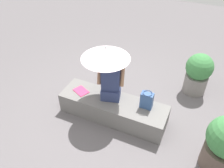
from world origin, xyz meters
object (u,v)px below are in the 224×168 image
Objects in this scene: parasol at (106,53)px; handbag_black at (147,100)px; planter_near at (198,73)px; person_seated at (111,81)px; magazine at (81,91)px.

handbag_black is (0.76, 0.03, -0.77)m from parasol.
planter_near is at bearing 62.64° from handbag_black.
parasol reaches higher than person_seated.
planter_near is (1.95, 1.43, 0.07)m from magazine.
magazine is at bearing -171.86° from person_seated.
parasol is (-0.09, -0.01, 0.54)m from person_seated.
planter_near reaches higher than magazine.
planter_near is at bearing 60.83° from magazine.
person_seated reaches higher than planter_near.
parasol is 1.05m from magazine.
magazine is (-1.26, -0.10, -0.16)m from handbag_black.
planter_near is at bearing 44.69° from person_seated.
magazine is 2.42m from planter_near.
parasol is 3.18× the size of handbag_black.
handbag_black is (0.67, 0.02, -0.23)m from person_seated.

